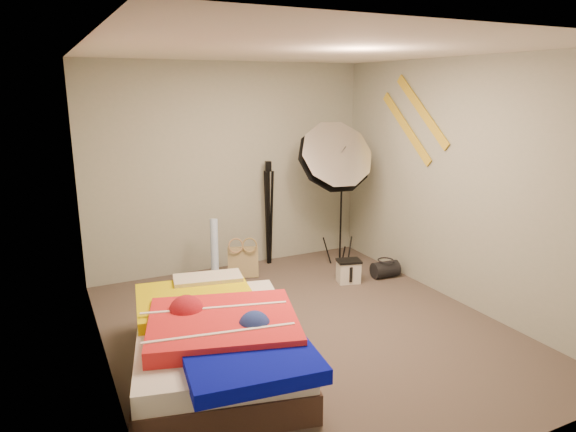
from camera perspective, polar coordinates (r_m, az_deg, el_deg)
floor at (r=4.92m, az=2.09°, el=-12.48°), size 4.00×4.00×0.00m
ceiling at (r=4.41m, az=2.39°, el=17.98°), size 4.00×4.00×0.00m
wall_back at (r=6.30m, az=-6.47°, el=5.34°), size 3.50×0.00×3.50m
wall_front at (r=2.97m, az=21.00°, el=-5.60°), size 3.50×0.00×3.50m
wall_left at (r=4.00m, az=-20.43°, el=-0.57°), size 0.00×4.00×4.00m
wall_right at (r=5.54m, az=18.41°, el=3.49°), size 0.00×4.00×4.00m
tote_bag at (r=6.15m, az=-5.02°, el=-5.13°), size 0.39×0.27×0.37m
wrapping_roll at (r=5.88m, az=-8.17°, el=-4.05°), size 0.16×0.24×0.77m
camera_case at (r=6.01m, az=6.74°, el=-6.19°), size 0.29×0.24×0.25m
duffel_bag at (r=6.24m, az=10.76°, el=-5.84°), size 0.33×0.22×0.19m
wall_stripe_upper at (r=5.89m, az=14.67°, el=11.22°), size 0.02×0.91×0.78m
wall_stripe_lower at (r=6.09m, az=13.01°, el=9.51°), size 0.02×0.91×0.78m
bed at (r=4.21m, az=-7.89°, el=-13.48°), size 1.60×2.08×0.52m
photo_umbrella at (r=6.18m, az=5.11°, el=6.33°), size 1.18×0.92×1.91m
camera_tripod at (r=6.44m, az=-2.18°, el=1.13°), size 0.09×0.09×1.32m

